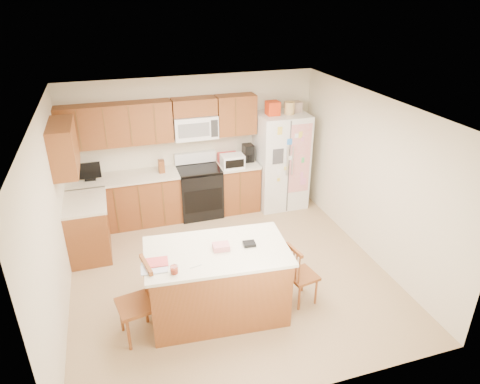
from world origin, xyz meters
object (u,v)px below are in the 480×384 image
object	(u,v)px
island	(218,282)
windsor_chair_right	(301,275)
refrigerator	(281,160)
windsor_chair_left	(138,304)
stove	(199,190)
windsor_chair_back	(213,254)

from	to	relation	value
island	windsor_chair_right	size ratio (longest dim) A/B	2.11
refrigerator	windsor_chair_left	distance (m)	4.07
refrigerator	island	size ratio (longest dim) A/B	1.10
windsor_chair_right	refrigerator	bearing A→B (deg)	73.19
refrigerator	windsor_chair_right	distance (m)	2.94
stove	windsor_chair_back	bearing A→B (deg)	-97.02
island	windsor_chair_back	bearing A→B (deg)	80.22
stove	windsor_chair_back	distance (m)	2.04
stove	island	xyz separation A→B (m)	(-0.37, -2.72, 0.01)
stove	island	distance (m)	2.75
island	windsor_chair_back	size ratio (longest dim) A/B	2.04
windsor_chair_left	windsor_chair_back	world-z (taller)	windsor_chair_left
refrigerator	windsor_chair_left	world-z (taller)	refrigerator
windsor_chair_right	stove	bearing A→B (deg)	104.54
windsor_chair_left	island	bearing A→B (deg)	6.43
island	refrigerator	bearing A→B (deg)	53.87
stove	refrigerator	world-z (taller)	refrigerator
windsor_chair_left	stove	bearing A→B (deg)	64.11
windsor_chair_left	windsor_chair_back	distance (m)	1.39
windsor_chair_left	windsor_chair_back	bearing A→B (deg)	35.85
island	windsor_chair_back	xyz separation A→B (m)	(0.12, 0.70, -0.06)
windsor_chair_back	refrigerator	bearing A→B (deg)	47.08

